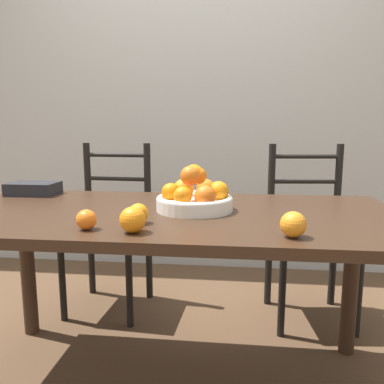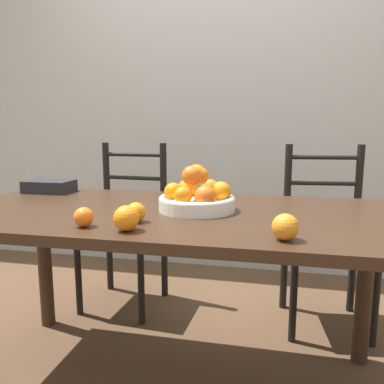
{
  "view_description": "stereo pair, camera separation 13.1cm",
  "coord_description": "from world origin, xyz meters",
  "px_view_note": "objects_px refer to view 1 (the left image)",
  "views": [
    {
      "loc": [
        0.24,
        -1.36,
        1.03
      ],
      "look_at": [
        0.1,
        -0.07,
        0.82
      ],
      "focal_mm": 35.0,
      "sensor_mm": 36.0,
      "label": 1
    },
    {
      "loc": [
        0.37,
        -1.33,
        1.03
      ],
      "look_at": [
        0.1,
        -0.07,
        0.82
      ],
      "focal_mm": 35.0,
      "sensor_mm": 36.0,
      "label": 2
    }
  ],
  "objects_px": {
    "fruit_bowl": "(195,197)",
    "orange_loose_2": "(293,224)",
    "chair_right": "(309,236)",
    "orange_loose_1": "(86,220)",
    "orange_loose_3": "(138,213)",
    "orange_loose_0": "(133,220)",
    "chair_left": "(110,230)",
    "book_stack": "(33,189)"
  },
  "relations": [
    {
      "from": "orange_loose_2",
      "to": "book_stack",
      "type": "xyz_separation_m",
      "value": [
        -1.1,
        0.59,
        -0.01
      ]
    },
    {
      "from": "orange_loose_0",
      "to": "chair_left",
      "type": "height_order",
      "value": "chair_left"
    },
    {
      "from": "orange_loose_3",
      "to": "book_stack",
      "type": "distance_m",
      "value": 0.79
    },
    {
      "from": "orange_loose_2",
      "to": "chair_right",
      "type": "xyz_separation_m",
      "value": [
        0.25,
        0.99,
        -0.31
      ]
    },
    {
      "from": "chair_right",
      "to": "book_stack",
      "type": "distance_m",
      "value": 1.44
    },
    {
      "from": "chair_right",
      "to": "fruit_bowl",
      "type": "bearing_deg",
      "value": -136.01
    },
    {
      "from": "orange_loose_0",
      "to": "orange_loose_2",
      "type": "xyz_separation_m",
      "value": [
        0.46,
        0.0,
        -0.0
      ]
    },
    {
      "from": "orange_loose_0",
      "to": "orange_loose_2",
      "type": "distance_m",
      "value": 0.46
    },
    {
      "from": "fruit_bowl",
      "to": "chair_left",
      "type": "distance_m",
      "value": 0.93
    },
    {
      "from": "fruit_bowl",
      "to": "chair_right",
      "type": "distance_m",
      "value": 0.93
    },
    {
      "from": "orange_loose_2",
      "to": "orange_loose_3",
      "type": "height_order",
      "value": "orange_loose_2"
    },
    {
      "from": "orange_loose_2",
      "to": "chair_right",
      "type": "relative_size",
      "value": 0.08
    },
    {
      "from": "fruit_bowl",
      "to": "orange_loose_0",
      "type": "distance_m",
      "value": 0.36
    },
    {
      "from": "fruit_bowl",
      "to": "orange_loose_2",
      "type": "bearing_deg",
      "value": -46.21
    },
    {
      "from": "fruit_bowl",
      "to": "chair_left",
      "type": "bearing_deg",
      "value": 130.47
    },
    {
      "from": "fruit_bowl",
      "to": "orange_loose_3",
      "type": "distance_m",
      "value": 0.27
    },
    {
      "from": "chair_left",
      "to": "chair_right",
      "type": "xyz_separation_m",
      "value": [
        1.13,
        -0.0,
        0.0
      ]
    },
    {
      "from": "orange_loose_1",
      "to": "book_stack",
      "type": "relative_size",
      "value": 0.28
    },
    {
      "from": "orange_loose_1",
      "to": "orange_loose_3",
      "type": "relative_size",
      "value": 0.95
    },
    {
      "from": "orange_loose_2",
      "to": "fruit_bowl",
      "type": "bearing_deg",
      "value": 133.79
    },
    {
      "from": "book_stack",
      "to": "orange_loose_1",
      "type": "bearing_deg",
      "value": -49.51
    },
    {
      "from": "orange_loose_1",
      "to": "chair_right",
      "type": "xyz_separation_m",
      "value": [
        0.86,
        0.97,
        -0.3
      ]
    },
    {
      "from": "book_stack",
      "to": "chair_left",
      "type": "bearing_deg",
      "value": 60.75
    },
    {
      "from": "chair_right",
      "to": "orange_loose_1",
      "type": "bearing_deg",
      "value": -137.15
    },
    {
      "from": "orange_loose_1",
      "to": "orange_loose_3",
      "type": "bearing_deg",
      "value": 33.95
    },
    {
      "from": "fruit_bowl",
      "to": "orange_loose_2",
      "type": "relative_size",
      "value": 3.88
    },
    {
      "from": "chair_left",
      "to": "orange_loose_0",
      "type": "bearing_deg",
      "value": -63.57
    },
    {
      "from": "chair_right",
      "to": "book_stack",
      "type": "height_order",
      "value": "chair_right"
    },
    {
      "from": "orange_loose_0",
      "to": "chair_right",
      "type": "height_order",
      "value": "chair_right"
    },
    {
      "from": "chair_right",
      "to": "orange_loose_2",
      "type": "bearing_deg",
      "value": -109.81
    },
    {
      "from": "orange_loose_0",
      "to": "fruit_bowl",
      "type": "bearing_deg",
      "value": 65.62
    },
    {
      "from": "orange_loose_2",
      "to": "chair_left",
      "type": "relative_size",
      "value": 0.08
    },
    {
      "from": "book_stack",
      "to": "chair_right",
      "type": "bearing_deg",
      "value": 16.49
    },
    {
      "from": "orange_loose_0",
      "to": "orange_loose_3",
      "type": "bearing_deg",
      "value": 95.96
    },
    {
      "from": "orange_loose_0",
      "to": "chair_left",
      "type": "distance_m",
      "value": 1.12
    },
    {
      "from": "chair_right",
      "to": "book_stack",
      "type": "bearing_deg",
      "value": -169.2
    },
    {
      "from": "orange_loose_0",
      "to": "chair_right",
      "type": "distance_m",
      "value": 1.26
    },
    {
      "from": "fruit_bowl",
      "to": "orange_loose_3",
      "type": "xyz_separation_m",
      "value": [
        -0.16,
        -0.22,
        -0.02
      ]
    },
    {
      "from": "orange_loose_3",
      "to": "book_stack",
      "type": "bearing_deg",
      "value": 142.51
    },
    {
      "from": "orange_loose_0",
      "to": "book_stack",
      "type": "bearing_deg",
      "value": 137.21
    },
    {
      "from": "orange_loose_3",
      "to": "chair_right",
      "type": "bearing_deg",
      "value": 50.65
    },
    {
      "from": "fruit_bowl",
      "to": "book_stack",
      "type": "height_order",
      "value": "fruit_bowl"
    }
  ]
}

